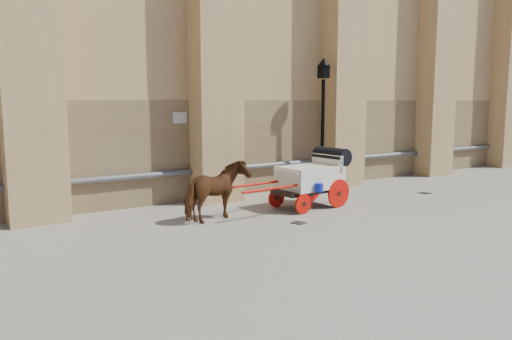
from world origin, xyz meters
TOP-DOWN VIEW (x-y plane):
  - ground at (0.00, 0.00)m, footprint 90.00×90.00m
  - horse at (-2.22, 1.37)m, footprint 1.92×1.24m
  - carriage at (0.91, 1.40)m, footprint 3.82×1.42m
  - street_lamp at (2.74, 3.17)m, footprint 0.41×0.41m
  - drain_grate_near at (-0.65, 0.04)m, footprint 0.40×0.40m
  - drain_grate_far at (5.26, 0.98)m, footprint 0.34×0.34m

SIDE VIEW (x-z plane):
  - ground at x=0.00m, z-range 0.00..0.00m
  - drain_grate_near at x=-0.65m, z-range 0.00..0.01m
  - drain_grate_far at x=5.26m, z-range 0.00..0.01m
  - horse at x=-2.22m, z-range 0.00..1.50m
  - carriage at x=0.91m, z-range 0.06..1.71m
  - street_lamp at x=2.74m, z-range 0.15..4.51m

